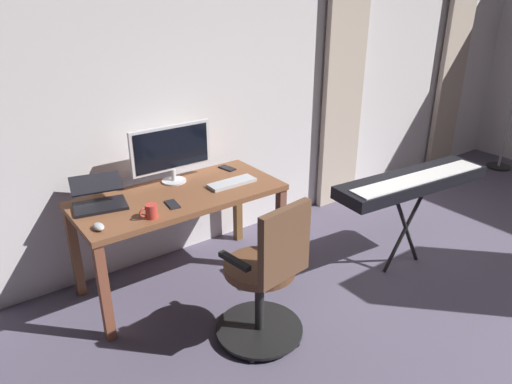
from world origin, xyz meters
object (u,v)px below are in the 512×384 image
Objects in this scene: computer_monitor at (172,150)px; computer_keyboard at (232,183)px; piano_keyboard at (412,183)px; computer_mouse at (99,227)px; cell_phone_face_up at (227,168)px; mug_coffee at (151,211)px; laptop at (99,198)px; office_chair at (267,279)px; cell_phone_by_monitor at (172,204)px; desk at (180,205)px.

computer_monitor is 1.72× the size of computer_keyboard.
computer_monitor is 1.80m from piano_keyboard.
computer_mouse reaches higher than cell_phone_face_up.
piano_keyboard is at bearing 161.62° from mug_coffee.
cell_phone_face_up is (-1.06, -0.07, -0.05)m from laptop.
cell_phone_by_monitor is (0.23, -0.74, 0.28)m from office_chair.
mug_coffee is at bearing 115.81° from office_chair.
office_chair is 0.82m from cell_phone_by_monitor.
cell_phone_by_monitor is (0.12, 0.15, 0.10)m from desk.
cell_phone_face_up reaches higher than desk.
computer_mouse is (0.12, 0.34, -0.04)m from laptop.
piano_keyboard is at bearing 122.14° from cell_phone_face_up.
office_chair reaches higher than laptop.
computer_keyboard is 0.52m from cell_phone_by_monitor.
piano_keyboard is (-0.96, 1.05, -0.01)m from cell_phone_face_up.
office_chair reaches higher than piano_keyboard.
desk is at bearing 89.41° from office_chair.
piano_keyboard is at bearing 163.15° from computer_mouse.
laptop is 0.30× the size of piano_keyboard.
computer_monitor is 6.27× the size of computer_mouse.
cell_phone_by_monitor is at bearing 61.73° from computer_monitor.
desk is at bearing -24.24° from piano_keyboard.
office_chair is at bearing 133.00° from laptop.
computer_mouse is at bearing -7.76° from mug_coffee.
mug_coffee reaches higher than computer_keyboard.
desk is at bearing 176.41° from laptop.
computer_mouse is at bearing 81.94° from laptop.
computer_keyboard is (-0.32, 0.30, -0.24)m from computer_monitor.
computer_monitor is 0.62m from laptop.
computer_mouse is (0.75, -0.69, 0.30)m from office_chair.
computer_keyboard is 0.92× the size of laptop.
computer_monitor is 0.63m from mug_coffee.
office_chair is at bearing 70.46° from computer_keyboard.
office_chair is at bearing 137.27° from computer_mouse.
computer_mouse is at bearing 30.22° from computer_monitor.
desk is 12.02× the size of mug_coffee.
cell_phone_face_up is at bearing -42.43° from piano_keyboard.
cell_phone_face_up is at bearing -144.42° from cell_phone_by_monitor.
desk is at bearing -162.91° from computer_mouse.
mug_coffee is at bearing 49.59° from computer_monitor.
computer_mouse is (0.64, 0.20, 0.11)m from desk.
office_chair is 1.55× the size of computer_monitor.
laptop is 3.95× the size of computer_mouse.
computer_keyboard reaches higher than cell_phone_face_up.
mug_coffee is (0.71, 0.16, 0.03)m from computer_keyboard.
mug_coffee is 0.09× the size of piano_keyboard.
computer_keyboard is (-0.39, 0.08, 0.11)m from desk.
desk is 4.01× the size of computer_keyboard.
office_chair is at bearing 6.81° from piano_keyboard.
laptop is 2.75× the size of cell_phone_face_up.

